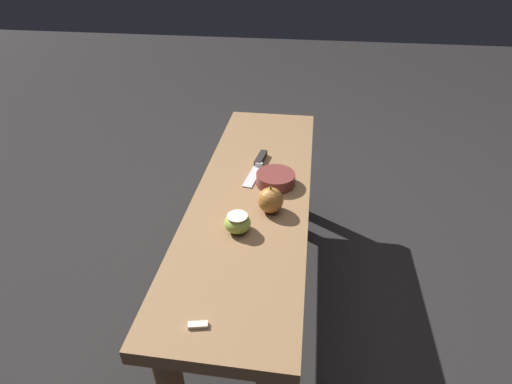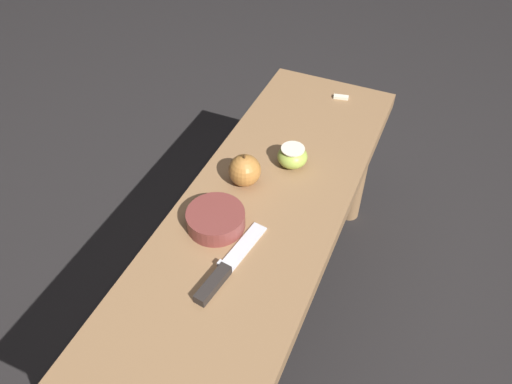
{
  "view_description": "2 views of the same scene",
  "coord_description": "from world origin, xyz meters",
  "px_view_note": "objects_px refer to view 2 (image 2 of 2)",
  "views": [
    {
      "loc": [
        1.04,
        0.15,
        1.17
      ],
      "look_at": [
        0.06,
        0.02,
        0.5
      ],
      "focal_mm": 28.0,
      "sensor_mm": 36.0,
      "label": 1
    },
    {
      "loc": [
        -0.66,
        -0.3,
        1.27
      ],
      "look_at": [
        0.06,
        0.02,
        0.5
      ],
      "focal_mm": 35.0,
      "sensor_mm": 36.0,
      "label": 2
    }
  ],
  "objects_px": {
    "wooden_bench": "(253,247)",
    "knife": "(221,272)",
    "apple_whole": "(245,170)",
    "bowl": "(216,219)",
    "apple_cut": "(292,156)"
  },
  "relations": [
    {
      "from": "wooden_bench",
      "to": "knife",
      "type": "distance_m",
      "value": 0.18
    },
    {
      "from": "wooden_bench",
      "to": "apple_whole",
      "type": "distance_m",
      "value": 0.18
    },
    {
      "from": "wooden_bench",
      "to": "bowl",
      "type": "xyz_separation_m",
      "value": [
        -0.04,
        0.07,
        0.11
      ]
    },
    {
      "from": "apple_whole",
      "to": "apple_cut",
      "type": "xyz_separation_m",
      "value": [
        0.1,
        -0.08,
        -0.01
      ]
    },
    {
      "from": "knife",
      "to": "apple_cut",
      "type": "relative_size",
      "value": 3.18
    },
    {
      "from": "apple_whole",
      "to": "apple_cut",
      "type": "height_order",
      "value": "apple_whole"
    },
    {
      "from": "wooden_bench",
      "to": "bowl",
      "type": "bearing_deg",
      "value": 121.94
    },
    {
      "from": "apple_whole",
      "to": "bowl",
      "type": "relative_size",
      "value": 0.68
    },
    {
      "from": "wooden_bench",
      "to": "apple_cut",
      "type": "distance_m",
      "value": 0.24
    },
    {
      "from": "apple_whole",
      "to": "bowl",
      "type": "xyz_separation_m",
      "value": [
        -0.15,
        0.0,
        -0.02
      ]
    },
    {
      "from": "apple_whole",
      "to": "bowl",
      "type": "height_order",
      "value": "apple_whole"
    },
    {
      "from": "wooden_bench",
      "to": "bowl",
      "type": "relative_size",
      "value": 9.75
    },
    {
      "from": "knife",
      "to": "apple_whole",
      "type": "relative_size",
      "value": 2.72
    },
    {
      "from": "bowl",
      "to": "apple_cut",
      "type": "bearing_deg",
      "value": -17.7
    },
    {
      "from": "apple_whole",
      "to": "wooden_bench",
      "type": "bearing_deg",
      "value": -147.76
    }
  ]
}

